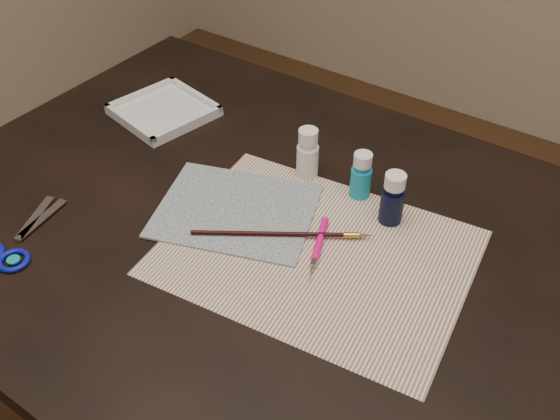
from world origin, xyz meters
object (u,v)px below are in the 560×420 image
Objects in this scene: paint_bottle_cyan at (361,175)px; palette_tray at (164,110)px; paint_bottle_navy at (393,198)px; paint_bottle_white at (308,153)px; paper at (316,253)px; canvas at (236,210)px; scissors at (21,230)px.

palette_tray is (-0.47, 0.00, -0.03)m from paint_bottle_cyan.
paint_bottle_navy is 0.54m from palette_tray.
paint_bottle_cyan is (0.11, 0.00, -0.00)m from paint_bottle_white.
paint_bottle_navy is at bearing 66.21° from paper.
canvas is at bearing -133.45° from paint_bottle_cyan.
scissors is 1.13× the size of palette_tray.
paper is 0.17m from paint_bottle_cyan.
scissors is at bearing -135.55° from paint_bottle_cyan.
paint_bottle_cyan is at bearing 95.09° from paper.
paper is 4.86× the size of paint_bottle_white.
paint_bottle_cyan is 0.58m from scissors.
paint_bottle_white reaches higher than canvas.
paint_bottle_navy is at bearing -8.61° from paint_bottle_white.
paint_bottle_cyan is at bearing 46.55° from canvas.
paper is at bearing -84.91° from paint_bottle_cyan.
paint_bottle_cyan is at bearing -0.27° from palette_tray.
paint_bottle_cyan is 0.45× the size of scissors.
paint_bottle_cyan is at bearing 1.22° from paint_bottle_white.
paint_bottle_cyan is (-0.01, 0.17, 0.04)m from paper.
paint_bottle_cyan reaches higher than canvas.
canvas is at bearing -150.14° from paint_bottle_navy.
canvas is (-0.17, 0.01, 0.00)m from paper.
scissors is at bearing -82.08° from palette_tray.
palette_tray is at bearing 179.73° from paint_bottle_cyan.
paint_bottle_white reaches higher than paper.
canvas is at bearing -69.34° from scissors.
paint_bottle_navy reaches higher than palette_tray.
scissors is (-0.43, -0.24, 0.00)m from paper.
paper is at bearing -2.12° from canvas.
paint_bottle_white is 1.01× the size of paint_bottle_navy.
canvas is at bearing -27.26° from palette_tray.
paint_bottle_navy is at bearing -74.97° from scissors.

